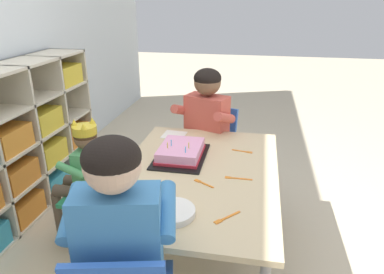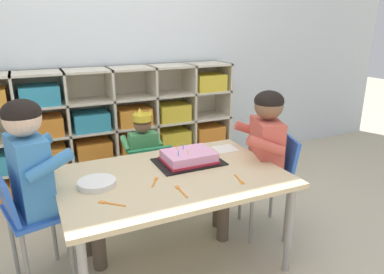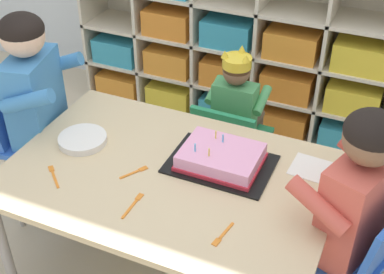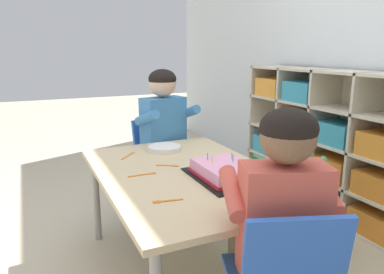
{
  "view_description": "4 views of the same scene",
  "coord_description": "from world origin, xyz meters",
  "px_view_note": "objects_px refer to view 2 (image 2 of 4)",
  "views": [
    {
      "loc": [
        -1.7,
        -0.3,
        1.49
      ],
      "look_at": [
        0.02,
        0.04,
        0.78
      ],
      "focal_mm": 33.02,
      "sensor_mm": 36.0,
      "label": 1
    },
    {
      "loc": [
        -0.71,
        -1.77,
        1.44
      ],
      "look_at": [
        0.11,
        -0.03,
        0.82
      ],
      "focal_mm": 33.21,
      "sensor_mm": 36.0,
      "label": 2
    },
    {
      "loc": [
        0.74,
        -1.45,
        1.92
      ],
      "look_at": [
        0.11,
        -0.03,
        0.82
      ],
      "focal_mm": 49.73,
      "sensor_mm": 36.0,
      "label": 3
    },
    {
      "loc": [
        1.64,
        -0.72,
        1.21
      ],
      "look_at": [
        0.06,
        0.01,
        0.79
      ],
      "focal_mm": 34.09,
      "sensor_mm": 36.0,
      "label": 4
    }
  ],
  "objects_px": {
    "fork_beside_plate_stack": "(181,191)",
    "fork_at_table_front_edge": "(240,180)",
    "child_with_crown": "(142,148)",
    "classroom_chair_adult_side": "(27,213)",
    "activity_table": "(173,182)",
    "birthday_cake_on_tray": "(189,158)",
    "fork_near_cake_tray": "(155,181)",
    "classroom_chair_blue": "(147,171)",
    "guest_at_table_side": "(257,148)",
    "fork_near_child_seat": "(110,204)",
    "classroom_chair_guest_side": "(272,174)",
    "adult_helper_seated": "(43,172)",
    "paper_plate_stack": "(97,183)"
  },
  "relations": [
    {
      "from": "fork_beside_plate_stack",
      "to": "fork_near_cake_tray",
      "type": "height_order",
      "value": "same"
    },
    {
      "from": "child_with_crown",
      "to": "adult_helper_seated",
      "type": "xyz_separation_m",
      "value": [
        -0.72,
        -0.55,
        0.15
      ]
    },
    {
      "from": "classroom_chair_adult_side",
      "to": "birthday_cake_on_tray",
      "type": "relative_size",
      "value": 1.72
    },
    {
      "from": "guest_at_table_side",
      "to": "fork_beside_plate_stack",
      "type": "bearing_deg",
      "value": -47.6
    },
    {
      "from": "classroom_chair_guest_side",
      "to": "fork_near_child_seat",
      "type": "xyz_separation_m",
      "value": [
        -1.17,
        -0.24,
        0.16
      ]
    },
    {
      "from": "child_with_crown",
      "to": "fork_at_table_front_edge",
      "type": "height_order",
      "value": "child_with_crown"
    },
    {
      "from": "activity_table",
      "to": "adult_helper_seated",
      "type": "xyz_separation_m",
      "value": [
        -0.69,
        0.17,
        0.13
      ]
    },
    {
      "from": "classroom_chair_blue",
      "to": "fork_beside_plate_stack",
      "type": "height_order",
      "value": "fork_beside_plate_stack"
    },
    {
      "from": "classroom_chair_blue",
      "to": "classroom_chair_guest_side",
      "type": "bearing_deg",
      "value": 142.79
    },
    {
      "from": "classroom_chair_blue",
      "to": "fork_at_table_front_edge",
      "type": "relative_size",
      "value": 4.57
    },
    {
      "from": "fork_near_cake_tray",
      "to": "child_with_crown",
      "type": "bearing_deg",
      "value": -160.71
    },
    {
      "from": "child_with_crown",
      "to": "fork_near_child_seat",
      "type": "distance_m",
      "value": 1.01
    },
    {
      "from": "adult_helper_seated",
      "to": "fork_near_cake_tray",
      "type": "xyz_separation_m",
      "value": [
        0.56,
        -0.21,
        -0.08
      ]
    },
    {
      "from": "classroom_chair_adult_side",
      "to": "fork_near_cake_tray",
      "type": "relative_size",
      "value": 6.29
    },
    {
      "from": "fork_near_child_seat",
      "to": "fork_near_cake_tray",
      "type": "height_order",
      "value": "same"
    },
    {
      "from": "classroom_chair_blue",
      "to": "guest_at_table_side",
      "type": "height_order",
      "value": "guest_at_table_side"
    },
    {
      "from": "fork_at_table_front_edge",
      "to": "classroom_chair_guest_side",
      "type": "bearing_deg",
      "value": -48.31
    },
    {
      "from": "adult_helper_seated",
      "to": "fork_near_cake_tray",
      "type": "height_order",
      "value": "adult_helper_seated"
    },
    {
      "from": "child_with_crown",
      "to": "fork_at_table_front_edge",
      "type": "relative_size",
      "value": 6.5
    },
    {
      "from": "fork_beside_plate_stack",
      "to": "fork_at_table_front_edge",
      "type": "xyz_separation_m",
      "value": [
        0.36,
        -0.02,
        0.0
      ]
    },
    {
      "from": "adult_helper_seated",
      "to": "fork_near_child_seat",
      "type": "bearing_deg",
      "value": -155.52
    },
    {
      "from": "classroom_chair_adult_side",
      "to": "fork_near_cake_tray",
      "type": "height_order",
      "value": "classroom_chair_adult_side"
    },
    {
      "from": "activity_table",
      "to": "child_with_crown",
      "type": "xyz_separation_m",
      "value": [
        0.04,
        0.71,
        -0.02
      ]
    },
    {
      "from": "child_with_crown",
      "to": "fork_beside_plate_stack",
      "type": "xyz_separation_m",
      "value": [
        -0.08,
        -0.93,
        0.07
      ]
    },
    {
      "from": "adult_helper_seated",
      "to": "fork_near_child_seat",
      "type": "height_order",
      "value": "adult_helper_seated"
    },
    {
      "from": "classroom_chair_adult_side",
      "to": "fork_near_child_seat",
      "type": "bearing_deg",
      "value": -144.07
    },
    {
      "from": "birthday_cake_on_tray",
      "to": "paper_plate_stack",
      "type": "distance_m",
      "value": 0.6
    },
    {
      "from": "child_with_crown",
      "to": "fork_near_cake_tray",
      "type": "height_order",
      "value": "child_with_crown"
    },
    {
      "from": "classroom_chair_guest_side",
      "to": "paper_plate_stack",
      "type": "bearing_deg",
      "value": -70.59
    },
    {
      "from": "classroom_chair_blue",
      "to": "fork_near_cake_tray",
      "type": "bearing_deg",
      "value": 77.27
    },
    {
      "from": "paper_plate_stack",
      "to": "fork_near_child_seat",
      "type": "distance_m",
      "value": 0.24
    },
    {
      "from": "child_with_crown",
      "to": "classroom_chair_adult_side",
      "type": "distance_m",
      "value": 1.01
    },
    {
      "from": "classroom_chair_adult_side",
      "to": "birthday_cake_on_tray",
      "type": "xyz_separation_m",
      "value": [
        0.96,
        -0.01,
        0.16
      ]
    },
    {
      "from": "classroom_chair_guest_side",
      "to": "guest_at_table_side",
      "type": "distance_m",
      "value": 0.23
    },
    {
      "from": "fork_at_table_front_edge",
      "to": "fork_beside_plate_stack",
      "type": "bearing_deg",
      "value": 97.6
    },
    {
      "from": "classroom_chair_guest_side",
      "to": "fork_near_cake_tray",
      "type": "xyz_separation_m",
      "value": [
        -0.89,
        -0.09,
        0.16
      ]
    },
    {
      "from": "child_with_crown",
      "to": "guest_at_table_side",
      "type": "height_order",
      "value": "guest_at_table_side"
    },
    {
      "from": "fork_near_child_seat",
      "to": "fork_at_table_front_edge",
      "type": "bearing_deg",
      "value": 39.28
    },
    {
      "from": "activity_table",
      "to": "fork_beside_plate_stack",
      "type": "distance_m",
      "value": 0.22
    },
    {
      "from": "birthday_cake_on_tray",
      "to": "fork_at_table_front_edge",
      "type": "height_order",
      "value": "birthday_cake_on_tray"
    },
    {
      "from": "fork_beside_plate_stack",
      "to": "fork_at_table_front_edge",
      "type": "height_order",
      "value": "same"
    },
    {
      "from": "classroom_chair_adult_side",
      "to": "fork_near_child_seat",
      "type": "height_order",
      "value": "classroom_chair_adult_side"
    },
    {
      "from": "activity_table",
      "to": "birthday_cake_on_tray",
      "type": "height_order",
      "value": "birthday_cake_on_tray"
    },
    {
      "from": "classroom_chair_blue",
      "to": "fork_near_cake_tray",
      "type": "height_order",
      "value": "fork_near_cake_tray"
    },
    {
      "from": "activity_table",
      "to": "fork_near_child_seat",
      "type": "xyz_separation_m",
      "value": [
        -0.41,
        -0.2,
        0.05
      ]
    },
    {
      "from": "paper_plate_stack",
      "to": "classroom_chair_blue",
      "type": "bearing_deg",
      "value": 51.0
    },
    {
      "from": "activity_table",
      "to": "fork_at_table_front_edge",
      "type": "height_order",
      "value": "fork_at_table_front_edge"
    },
    {
      "from": "classroom_chair_adult_side",
      "to": "paper_plate_stack",
      "type": "xyz_separation_m",
      "value": [
        0.37,
        -0.1,
        0.15
      ]
    },
    {
      "from": "paper_plate_stack",
      "to": "fork_near_child_seat",
      "type": "xyz_separation_m",
      "value": [
        0.02,
        -0.24,
        -0.01
      ]
    },
    {
      "from": "guest_at_table_side",
      "to": "fork_beside_plate_stack",
      "type": "relative_size",
      "value": 7.08
    }
  ]
}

